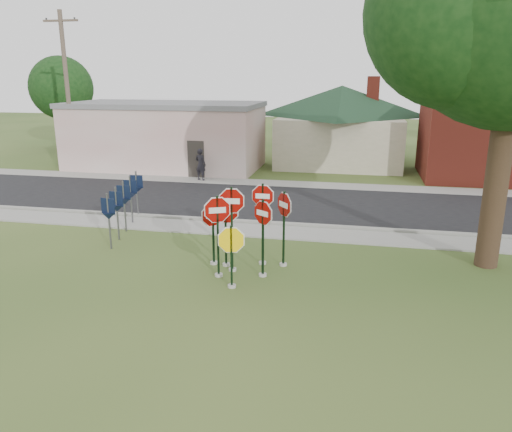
% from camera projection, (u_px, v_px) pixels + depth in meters
% --- Properties ---
extents(ground, '(120.00, 120.00, 0.00)m').
position_uv_depth(ground, '(232.00, 290.00, 14.16)').
color(ground, '#2D491B').
rests_on(ground, ground).
extents(sidewalk_near, '(60.00, 1.60, 0.06)m').
position_uv_depth(sidewalk_near, '(267.00, 231.00, 19.33)').
color(sidewalk_near, gray).
rests_on(sidewalk_near, ground).
extents(road, '(60.00, 7.00, 0.04)m').
position_uv_depth(road, '(284.00, 203.00, 23.57)').
color(road, black).
rests_on(road, ground).
extents(sidewalk_far, '(60.00, 1.60, 0.06)m').
position_uv_depth(sidewalk_far, '(296.00, 184.00, 27.62)').
color(sidewalk_far, gray).
rests_on(sidewalk_far, ground).
extents(curb, '(60.00, 0.20, 0.14)m').
position_uv_depth(curb, '(272.00, 223.00, 20.26)').
color(curb, gray).
rests_on(curb, ground).
extents(stop_sign_center, '(1.07, 0.24, 2.78)m').
position_uv_depth(stop_sign_center, '(232.00, 217.00, 15.06)').
color(stop_sign_center, '#A29F97').
rests_on(stop_sign_center, ground).
extents(stop_sign_yellow, '(1.04, 0.24, 1.96)m').
position_uv_depth(stop_sign_yellow, '(231.00, 250.00, 14.02)').
color(stop_sign_yellow, '#A29F97').
rests_on(stop_sign_yellow, ground).
extents(stop_sign_left, '(0.98, 0.48, 2.62)m').
position_uv_depth(stop_sign_left, '(218.00, 225.00, 14.67)').
color(stop_sign_left, '#A29F97').
rests_on(stop_sign_left, ground).
extents(stop_sign_right, '(0.84, 0.59, 2.49)m').
position_uv_depth(stop_sign_right, '(263.00, 228.00, 14.71)').
color(stop_sign_right, '#A29F97').
rests_on(stop_sign_right, ground).
extents(stop_sign_back_right, '(0.98, 0.24, 2.75)m').
position_uv_depth(stop_sign_back_right, '(263.00, 213.00, 15.63)').
color(stop_sign_back_right, '#A29F97').
rests_on(stop_sign_back_right, ground).
extents(stop_sign_back_left, '(1.18, 0.24, 2.43)m').
position_uv_depth(stop_sign_back_left, '(226.00, 221.00, 15.54)').
color(stop_sign_back_left, '#A29F97').
rests_on(stop_sign_back_left, ground).
extents(stop_sign_far_right, '(0.69, 0.83, 2.55)m').
position_uv_depth(stop_sign_far_right, '(284.00, 218.00, 15.52)').
color(stop_sign_far_right, '#A29F97').
rests_on(stop_sign_far_right, ground).
extents(stop_sign_far_left, '(0.80, 0.71, 2.18)m').
position_uv_depth(stop_sign_far_left, '(213.00, 225.00, 15.73)').
color(stop_sign_far_left, '#A29F97').
rests_on(stop_sign_far_left, ground).
extents(route_sign_row, '(1.43, 4.63, 2.00)m').
position_uv_depth(route_sign_row, '(124.00, 201.00, 19.12)').
color(route_sign_row, '#59595E').
rests_on(route_sign_row, ground).
extents(building_stucco, '(12.20, 6.20, 4.20)m').
position_uv_depth(building_stucco, '(166.00, 135.00, 32.28)').
color(building_stucco, silver).
rests_on(building_stucco, ground).
extents(building_house, '(11.60, 11.60, 6.20)m').
position_uv_depth(building_house, '(341.00, 109.00, 33.49)').
color(building_house, beige).
rests_on(building_house, ground).
extents(utility_pole_near, '(2.20, 0.26, 9.50)m').
position_uv_depth(utility_pole_near, '(68.00, 91.00, 29.86)').
color(utility_pole_near, '#4C3D32').
rests_on(utility_pole_near, ground).
extents(bg_tree_left, '(4.90, 4.90, 7.35)m').
position_uv_depth(bg_tree_left, '(61.00, 88.00, 39.35)').
color(bg_tree_left, '#2F2115').
rests_on(bg_tree_left, ground).
extents(pedestrian, '(0.76, 0.61, 1.80)m').
position_uv_depth(pedestrian, '(201.00, 164.00, 28.41)').
color(pedestrian, black).
rests_on(pedestrian, sidewalk_far).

